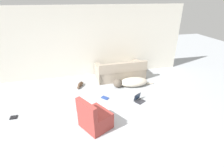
% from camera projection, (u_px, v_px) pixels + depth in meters
% --- Properties ---
extents(ground_plane, '(20.00, 20.00, 0.00)m').
position_uv_depth(ground_plane, '(107.00, 134.00, 4.11)').
color(ground_plane, '#ADB2B7').
extents(wall_back, '(7.66, 0.06, 2.63)m').
position_uv_depth(wall_back, '(87.00, 43.00, 6.58)').
color(wall_back, silver).
rests_on(wall_back, ground_plane).
extents(couch, '(1.86, 0.97, 0.75)m').
position_uv_depth(couch, '(120.00, 72.00, 6.79)').
color(couch, tan).
rests_on(couch, ground_plane).
extents(dog, '(1.49, 0.55, 0.31)m').
position_uv_depth(dog, '(131.00, 82.00, 6.21)').
color(dog, beige).
rests_on(dog, ground_plane).
extents(cat, '(0.29, 0.53, 0.15)m').
position_uv_depth(cat, '(80.00, 85.00, 6.21)').
color(cat, '#473323').
rests_on(cat, ground_plane).
extents(laptop_open, '(0.38, 0.37, 0.23)m').
position_uv_depth(laptop_open, '(138.00, 99.00, 5.36)').
color(laptop_open, '#2D2D33').
rests_on(laptop_open, ground_plane).
extents(book_blue, '(0.26, 0.27, 0.02)m').
position_uv_depth(book_blue, '(105.00, 98.00, 5.52)').
color(book_blue, '#28428E').
rests_on(book_blue, ground_plane).
extents(book_black, '(0.17, 0.16, 0.02)m').
position_uv_depth(book_black, '(14.00, 117.00, 4.64)').
color(book_black, black).
rests_on(book_black, ground_plane).
extents(side_chair, '(0.86, 0.88, 0.80)m').
position_uv_depth(side_chair, '(94.00, 118.00, 4.20)').
color(side_chair, '#993833').
rests_on(side_chair, ground_plane).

